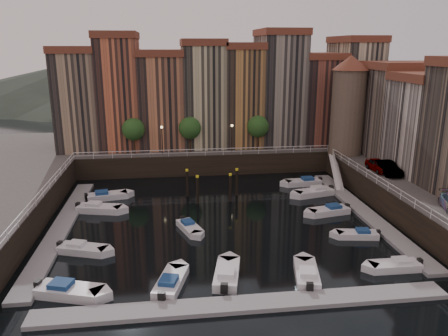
{
  "coord_description": "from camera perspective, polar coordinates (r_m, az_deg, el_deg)",
  "views": [
    {
      "loc": [
        -5.0,
        -43.95,
        17.91
      ],
      "look_at": [
        1.15,
        4.0,
        4.44
      ],
      "focal_mm": 35.0,
      "sensor_mm": 36.0,
      "label": 1
    }
  ],
  "objects": [
    {
      "name": "right_terrace",
      "position": [
        57.81,
        25.95,
        5.7
      ],
      "size": [
        9.3,
        24.3,
        14.0
      ],
      "color": "#756558",
      "rests_on": "quay_right"
    },
    {
      "name": "boat_near_1",
      "position": [
        34.98,
        -7.0,
        -14.63
      ],
      "size": [
        3.02,
        5.05,
        1.13
      ],
      "rotation": [
        0.0,
        0.0,
        1.29
      ],
      "color": "silver",
      "rests_on": "ground"
    },
    {
      "name": "railings",
      "position": [
        51.08,
        -1.4,
        -0.48
      ],
      "size": [
        36.08,
        34.04,
        0.52
      ],
      "color": "white",
      "rests_on": "ground"
    },
    {
      "name": "boat_right_2",
      "position": [
        49.95,
        13.63,
        -5.44
      ],
      "size": [
        4.94,
        2.59,
        1.11
      ],
      "rotation": [
        0.0,
        0.0,
        3.34
      ],
      "color": "silver",
      "rests_on": "ground"
    },
    {
      "name": "boat_near_3",
      "position": [
        36.45,
        10.74,
        -13.47
      ],
      "size": [
        2.72,
        5.06,
        1.13
      ],
      "rotation": [
        0.0,
        0.0,
        1.36
      ],
      "color": "silver",
      "rests_on": "ground"
    },
    {
      "name": "boat_left_4",
      "position": [
        55.08,
        -15.12,
        -3.54
      ],
      "size": [
        5.14,
        2.78,
        1.15
      ],
      "rotation": [
        0.0,
        0.0,
        0.21
      ],
      "color": "silver",
      "rests_on": "ground"
    },
    {
      "name": "boat_left_1",
      "position": [
        41.88,
        -18.07,
        -10.02
      ],
      "size": [
        4.77,
        3.01,
        1.07
      ],
      "rotation": [
        0.0,
        0.0,
        -0.33
      ],
      "color": "silver",
      "rests_on": "ground"
    },
    {
      "name": "boat_left_0",
      "position": [
        35.6,
        -19.68,
        -14.89
      ],
      "size": [
        5.36,
        3.31,
        1.2
      ],
      "rotation": [
        0.0,
        0.0,
        -0.31
      ],
      "color": "silver",
      "rests_on": "ground"
    },
    {
      "name": "car_b",
      "position": [
        55.88,
        20.5,
        -0.07
      ],
      "size": [
        1.93,
        4.88,
        1.58
      ],
      "primitive_type": "imported",
      "rotation": [
        0.0,
        0.0,
        0.05
      ],
      "color": "gray",
      "rests_on": "quay_right"
    },
    {
      "name": "mooring_pilings",
      "position": [
        52.76,
        -1.44,
        -2.38
      ],
      "size": [
        6.47,
        3.2,
        3.78
      ],
      "color": "black",
      "rests_on": "ground"
    },
    {
      "name": "boat_near_2",
      "position": [
        35.77,
        0.37,
        -13.74
      ],
      "size": [
        2.84,
        5.26,
        1.18
      ],
      "rotation": [
        0.0,
        0.0,
        1.36
      ],
      "color": "silver",
      "rests_on": "ground"
    },
    {
      "name": "dock_near",
      "position": [
        32.65,
        2.82,
        -17.36
      ],
      "size": [
        30.0,
        2.0,
        0.35
      ],
      "primitive_type": "cube",
      "color": "gray",
      "rests_on": "ground"
    },
    {
      "name": "promenade_trees",
      "position": [
        63.28,
        -3.88,
        5.23
      ],
      "size": [
        21.2,
        3.2,
        5.2
      ],
      "color": "black",
      "rests_on": "quay_far"
    },
    {
      "name": "street_lamps",
      "position": [
        62.45,
        -3.51,
        4.45
      ],
      "size": [
        10.36,
        0.36,
        4.18
      ],
      "color": "black",
      "rests_on": "quay_far"
    },
    {
      "name": "car_a",
      "position": [
        56.94,
        19.5,
        0.25
      ],
      "size": [
        1.87,
        4.41,
        1.49
      ],
      "primitive_type": "imported",
      "rotation": [
        0.0,
        0.0,
        0.03
      ],
      "color": "gray",
      "rests_on": "quay_right"
    },
    {
      "name": "ground",
      "position": [
        47.72,
        -0.76,
        -6.47
      ],
      "size": [
        200.0,
        200.0,
        0.0
      ],
      "primitive_type": "plane",
      "color": "black",
      "rests_on": "ground"
    },
    {
      "name": "corner_tower",
      "position": [
        64.04,
        15.9,
        8.07
      ],
      "size": [
        5.2,
        5.2,
        13.8
      ],
      "color": "#6B5B4C",
      "rests_on": "quay_right"
    },
    {
      "name": "boat_right_1",
      "position": [
        44.78,
        17.13,
        -8.29
      ],
      "size": [
        4.24,
        2.1,
        0.95
      ],
      "rotation": [
        0.0,
        0.0,
        2.98
      ],
      "color": "silver",
      "rests_on": "ground"
    },
    {
      "name": "boat_right_3",
      "position": [
        55.61,
        11.75,
        -3.11
      ],
      "size": [
        5.34,
        3.02,
        1.2
      ],
      "rotation": [
        0.0,
        0.0,
        3.39
      ],
      "color": "silver",
      "rests_on": "ground"
    },
    {
      "name": "mountains",
      "position": [
        154.42,
        -4.9,
        11.81
      ],
      "size": [
        145.0,
        100.0,
        18.0
      ],
      "color": "#2D382D",
      "rests_on": "ground"
    },
    {
      "name": "quay_far",
      "position": [
        72.02,
        -3.13,
        2.38
      ],
      "size": [
        80.0,
        20.0,
        3.0
      ],
      "primitive_type": "cube",
      "color": "black",
      "rests_on": "ground"
    },
    {
      "name": "dock_left",
      "position": [
        47.8,
        -20.45,
        -7.25
      ],
      "size": [
        2.0,
        28.0,
        0.35
      ],
      "primitive_type": "cube",
      "color": "gray",
      "rests_on": "ground"
    },
    {
      "name": "dock_right",
      "position": [
        51.07,
        17.83,
        -5.53
      ],
      "size": [
        2.0,
        28.0,
        0.35
      ],
      "primitive_type": "cube",
      "color": "gray",
      "rests_on": "ground"
    },
    {
      "name": "far_terrace",
      "position": [
        68.31,
        -0.28,
        9.73
      ],
      "size": [
        48.7,
        10.3,
        17.5
      ],
      "color": "#9B8062",
      "rests_on": "quay_far"
    },
    {
      "name": "boat_right_0",
      "position": [
        39.81,
        21.53,
        -11.79
      ],
      "size": [
        4.48,
        1.67,
        1.03
      ],
      "rotation": [
        0.0,
        0.0,
        3.13
      ],
      "color": "silver",
      "rests_on": "ground"
    },
    {
      "name": "gangway",
      "position": [
        60.45,
        14.43,
        -0.27
      ],
      "size": [
        2.78,
        8.32,
        3.73
      ],
      "color": "white",
      "rests_on": "ground"
    },
    {
      "name": "boat_extra_681",
      "position": [
        44.55,
        -4.54,
        -7.73
      ],
      "size": [
        2.74,
        4.32,
        0.97
      ],
      "rotation": [
        0.0,
        0.0,
        5.04
      ],
      "color": "silver",
      "rests_on": "ground"
    },
    {
      "name": "boat_left_3",
      "position": [
        51.12,
        -16.07,
        -5.1
      ],
      "size": [
        5.3,
        3.01,
        1.19
      ],
      "rotation": [
        0.0,
        0.0,
        -0.25
      ],
      "color": "silver",
      "rests_on": "ground"
    },
    {
      "name": "boat_right_4",
      "position": [
        59.46,
        10.39,
        -1.83
      ],
      "size": [
        5.04,
        2.09,
        1.15
      ],
      "rotation": [
        0.0,
        0.0,
        3.2
      ],
      "color": "silver",
      "rests_on": "ground"
    }
  ]
}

